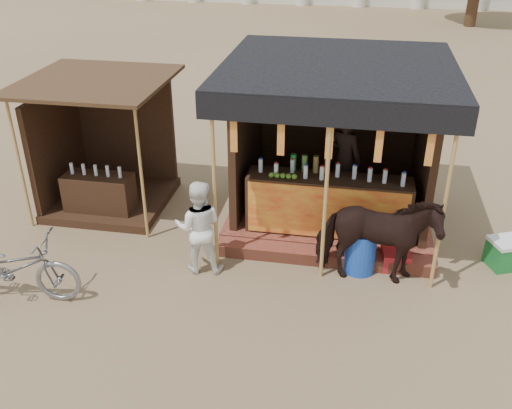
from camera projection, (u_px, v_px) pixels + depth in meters
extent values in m
plane|color=#846B4C|center=(234.00, 336.00, 7.41)|extent=(120.00, 120.00, 0.00)
cube|color=#984831|center=(330.00, 209.00, 10.23)|extent=(3.40, 2.80, 0.22)
cube|color=#984831|center=(323.00, 256.00, 8.89)|extent=(3.40, 0.35, 0.20)
cube|color=#341E13|center=(328.00, 205.00, 9.13)|extent=(2.60, 0.55, 0.95)
cube|color=red|center=(327.00, 213.00, 8.88)|extent=(2.50, 0.02, 0.88)
cube|color=#341E13|center=(339.00, 114.00, 10.67)|extent=(3.00, 0.12, 2.50)
cube|color=#341E13|center=(247.00, 132.00, 9.83)|extent=(0.12, 2.50, 2.50)
cube|color=#341E13|center=(426.00, 144.00, 9.35)|extent=(0.12, 2.50, 2.50)
cube|color=black|center=(339.00, 65.00, 8.81)|extent=(3.60, 3.60, 0.06)
cube|color=black|center=(331.00, 114.00, 7.35)|extent=(3.60, 0.06, 0.36)
cylinder|color=tan|center=(214.00, 186.00, 8.20)|extent=(0.06, 0.06, 2.75)
cylinder|color=tan|center=(326.00, 195.00, 7.94)|extent=(0.06, 0.06, 2.75)
cylinder|color=tan|center=(445.00, 205.00, 7.69)|extent=(0.06, 0.06, 2.75)
cube|color=red|center=(234.00, 133.00, 7.76)|extent=(0.10, 0.02, 0.55)
cube|color=red|center=(281.00, 136.00, 7.66)|extent=(0.10, 0.02, 0.55)
cube|color=red|center=(329.00, 140.00, 7.55)|extent=(0.10, 0.02, 0.55)
cube|color=red|center=(379.00, 143.00, 7.45)|extent=(0.10, 0.02, 0.55)
cube|color=red|center=(431.00, 146.00, 7.35)|extent=(0.10, 0.02, 0.55)
imported|color=black|center=(344.00, 159.00, 9.85)|extent=(0.71, 0.61, 1.65)
cube|color=#341E13|center=(113.00, 199.00, 10.62)|extent=(2.00, 2.00, 0.15)
cube|color=#341E13|center=(127.00, 132.00, 10.98)|extent=(1.90, 0.10, 2.10)
cube|color=#341E13|center=(57.00, 147.00, 10.31)|extent=(0.10, 1.90, 2.10)
cube|color=#472D19|center=(95.00, 81.00, 9.46)|extent=(2.40, 2.40, 0.06)
cylinder|color=tan|center=(20.00, 164.00, 9.36)|extent=(0.05, 0.05, 2.35)
cylinder|color=tan|center=(141.00, 174.00, 9.02)|extent=(0.05, 0.05, 2.35)
cube|color=#341E13|center=(100.00, 196.00, 10.03)|extent=(1.20, 0.50, 0.80)
imported|color=black|center=(376.00, 239.00, 8.14)|extent=(1.74, 0.83, 1.45)
imported|color=gray|center=(13.00, 268.00, 7.91)|extent=(1.96, 0.84, 1.00)
imported|color=white|center=(199.00, 227.00, 8.42)|extent=(0.79, 0.65, 1.47)
cylinder|color=#1742B0|center=(360.00, 251.00, 8.57)|extent=(0.58, 0.58, 0.68)
cube|color=#A71B20|center=(395.00, 259.00, 8.74)|extent=(0.46, 0.47, 0.29)
cube|color=#197330|center=(509.00, 254.00, 8.75)|extent=(0.73, 0.63, 0.40)
cube|color=white|center=(512.00, 241.00, 8.64)|extent=(0.76, 0.65, 0.06)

